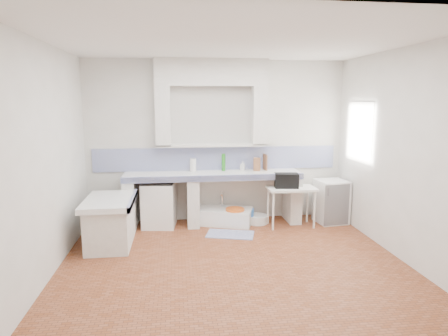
{
  "coord_description": "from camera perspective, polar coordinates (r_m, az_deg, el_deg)",
  "views": [
    {
      "loc": [
        -0.72,
        -4.75,
        2.11
      ],
      "look_at": [
        0.0,
        1.0,
        1.1
      ],
      "focal_mm": 31.1,
      "sensor_mm": 36.0,
      "label": 1
    }
  ],
  "objects": [
    {
      "name": "paper_towel",
      "position": [
        6.69,
        -4.59,
        0.42
      ],
      "size": [
        0.15,
        0.15,
        0.23
      ],
      "primitive_type": "cylinder",
      "rotation": [
        0.0,
        0.0,
        -0.36
      ],
      "color": "white",
      "rests_on": "counter_slab"
    },
    {
      "name": "ceiling",
      "position": [
        4.86,
        1.54,
        18.05
      ],
      "size": [
        4.5,
        4.5,
        0.0
      ],
      "primitive_type": "plane",
      "rotation": [
        3.14,
        0.0,
        0.0
      ],
      "color": "silver",
      "rests_on": "ground"
    },
    {
      "name": "water_bottle_b",
      "position": [
        6.93,
        0.04,
        -6.67
      ],
      "size": [
        0.09,
        0.09,
        0.27
      ],
      "primitive_type": "cylinder",
      "rotation": [
        0.0,
        0.0,
        -0.38
      ],
      "color": "silver",
      "rests_on": "ground"
    },
    {
      "name": "bucket_orange",
      "position": [
        6.67,
        1.62,
        -7.21
      ],
      "size": [
        0.34,
        0.34,
        0.3
      ],
      "primitive_type": "cylinder",
      "rotation": [
        0.0,
        0.0,
        0.07
      ],
      "color": "orange",
      "rests_on": "ground"
    },
    {
      "name": "counter_pier_right",
      "position": [
        6.97,
        9.96,
        -4.38
      ],
      "size": [
        0.2,
        0.55,
        0.82
      ],
      "primitive_type": "cube",
      "color": "silver",
      "rests_on": "ground"
    },
    {
      "name": "peninsula_top",
      "position": [
        5.92,
        -16.5,
        -4.72
      ],
      "size": [
        0.7,
        1.1,
        0.08
      ],
      "primitive_type": "cube",
      "color": "white",
      "rests_on": "ground"
    },
    {
      "name": "basin_white",
      "position": [
        6.84,
        4.92,
        -7.5
      ],
      "size": [
        0.37,
        0.37,
        0.14
      ],
      "primitive_type": "cylinder",
      "rotation": [
        0.0,
        0.0,
        -0.01
      ],
      "color": "white",
      "rests_on": "ground"
    },
    {
      "name": "counter_slab",
      "position": [
        6.6,
        -1.62,
        -1.04
      ],
      "size": [
        3.0,
        0.6,
        0.08
      ],
      "primitive_type": "cube",
      "color": "white",
      "rests_on": "ground"
    },
    {
      "name": "water_bottle_a",
      "position": [
        6.94,
        -0.17,
        -6.67
      ],
      "size": [
        0.08,
        0.08,
        0.27
      ],
      "primitive_type": "cylinder",
      "rotation": [
        0.0,
        0.0,
        0.06
      ],
      "color": "silver",
      "rests_on": "ground"
    },
    {
      "name": "floor",
      "position": [
        5.25,
        1.4,
        -13.82
      ],
      "size": [
        4.5,
        4.5,
        0.0
      ],
      "primitive_type": "plane",
      "color": "brown",
      "rests_on": "ground"
    },
    {
      "name": "black_bag",
      "position": [
        6.56,
        9.16,
        -1.84
      ],
      "size": [
        0.41,
        0.27,
        0.24
      ],
      "primitive_type": "cube",
      "rotation": [
        0.0,
        0.0,
        -0.13
      ],
      "color": "black",
      "rests_on": "side_table"
    },
    {
      "name": "counter_lip",
      "position": [
        6.33,
        -1.37,
        -1.51
      ],
      "size": [
        3.0,
        0.04,
        0.1
      ],
      "primitive_type": "cube",
      "color": "navy",
      "rests_on": "ground"
    },
    {
      "name": "green_bottle_b",
      "position": [
        6.74,
        -0.1,
        0.76
      ],
      "size": [
        0.07,
        0.07,
        0.28
      ],
      "primitive_type": "cylinder",
      "rotation": [
        0.0,
        0.0,
        -0.15
      ],
      "color": "#20731C",
      "rests_on": "counter_slab"
    },
    {
      "name": "knife_block",
      "position": [
        6.78,
        4.86,
        0.54
      ],
      "size": [
        0.14,
        0.12,
        0.23
      ],
      "primitive_type": "cube",
      "rotation": [
        0.0,
        0.0,
        -0.31
      ],
      "color": "#99643D",
      "rests_on": "counter_slab"
    },
    {
      "name": "backsplash",
      "position": [
        6.85,
        -1.02,
        1.4
      ],
      "size": [
        4.27,
        0.03,
        0.4
      ],
      "primitive_type": "cube",
      "color": "navy",
      "rests_on": "ground"
    },
    {
      "name": "peninsula_lip",
      "position": [
        5.87,
        -13.31,
        -4.69
      ],
      "size": [
        0.04,
        1.1,
        0.1
      ],
      "primitive_type": "cube",
      "color": "navy",
      "rests_on": "ground"
    },
    {
      "name": "stove",
      "position": [
        6.67,
        -9.51,
        -5.33
      ],
      "size": [
        0.59,
        0.57,
        0.75
      ],
      "primitive_type": "cube",
      "rotation": [
        0.0,
        0.0,
        -0.12
      ],
      "color": "white",
      "rests_on": "ground"
    },
    {
      "name": "wall_left",
      "position": [
        5.04,
        -24.72,
        0.88
      ],
      "size": [
        0.0,
        4.5,
        4.5
      ],
      "primitive_type": "plane",
      "rotation": [
        1.57,
        0.0,
        1.57
      ],
      "color": "silver",
      "rests_on": "ground"
    },
    {
      "name": "window_frame",
      "position": [
        6.75,
        20.73,
        4.91
      ],
      "size": [
        0.35,
        0.86,
        1.06
      ],
      "primitive_type": "cube",
      "color": "#331C10",
      "rests_on": "ground"
    },
    {
      "name": "soap_bottle",
      "position": [
        6.8,
        2.73,
        0.34
      ],
      "size": [
        0.1,
        0.1,
        0.17
      ],
      "primitive_type": "imported",
      "rotation": [
        0.0,
        0.0,
        -0.35
      ],
      "color": "white",
      "rests_on": "counter_slab"
    },
    {
      "name": "wall_front",
      "position": [
        2.93,
        7.33,
        -4.22
      ],
      "size": [
        4.5,
        0.0,
        4.5
      ],
      "primitive_type": "plane",
      "rotation": [
        -1.57,
        0.0,
        0.0
      ],
      "color": "silver",
      "rests_on": "ground"
    },
    {
      "name": "rug",
      "position": [
        6.27,
        0.92,
        -9.71
      ],
      "size": [
        0.83,
        0.61,
        0.01
      ],
      "primitive_type": "cube",
      "rotation": [
        0.0,
        0.0,
        -0.27
      ],
      "color": "#374085",
      "rests_on": "ground"
    },
    {
      "name": "sink",
      "position": [
        6.79,
        -0.09,
        -7.17
      ],
      "size": [
        1.1,
        0.82,
        0.24
      ],
      "primitive_type": "cube",
      "rotation": [
        0.0,
        0.0,
        -0.33
      ],
      "color": "white",
      "rests_on": "ground"
    },
    {
      "name": "wall_back",
      "position": [
        6.83,
        -1.05,
        3.91
      ],
      "size": [
        4.5,
        0.0,
        4.5
      ],
      "primitive_type": "plane",
      "rotation": [
        1.57,
        0.0,
        0.0
      ],
      "color": "silver",
      "rests_on": "ground"
    },
    {
      "name": "bucket_blue",
      "position": [
        6.78,
        3.21,
        -7.08
      ],
      "size": [
        0.34,
        0.34,
        0.26
      ],
      "primitive_type": "cylinder",
      "rotation": [
        0.0,
        0.0,
        -0.25
      ],
      "color": "blue",
      "rests_on": "ground"
    },
    {
      "name": "counter_pier_left",
      "position": [
        6.72,
        -13.62,
        -5.06
      ],
      "size": [
        0.2,
        0.55,
        0.82
      ],
      "primitive_type": "cube",
      "color": "silver",
      "rests_on": "ground"
    },
    {
      "name": "wall_right",
      "position": [
        5.65,
        24.67,
        1.76
      ],
      "size": [
        0.0,
        4.5,
        4.5
      ],
      "primitive_type": "plane",
      "rotation": [
        1.57,
        0.0,
        -1.57
      ],
      "color": "silver",
      "rests_on": "ground"
    },
    {
      "name": "alcove_mass",
      "position": [
        6.67,
        -1.84,
        13.88
      ],
      "size": [
        1.9,
        0.25,
        0.45
      ],
      "primitive_type": "cube",
      "color": "silver",
      "rests_on": "ground"
    },
    {
      "name": "lace_valance",
      "position": [
        6.67,
        19.82,
        8.19
      ],
      "size": [
        0.01,
        0.84,
        0.24
      ],
      "primitive_type": "cube",
      "color": "white",
      "rests_on": "ground"
    },
    {
      "name": "side_table",
      "position": [
        6.69,
        9.81,
        -5.64
      ],
      "size": [
        0.81,
        0.45,
        0.04
      ],
      "primitive_type": "cube",
      "rotation": [
        0.0,
        0.0,
        0.01
      ],
      "color": "white",
      "rests_on": "ground"
    },
    {
      "name": "green_bottle_a",
      "position": [
        6.74,
        -0.07,
        0.84
      ],
      "size": [
        0.08,
        0.08,
        0.3
      ],
      "primitive_type": "cylinder",
      "rotation": [
        0.0,
        0.0,
        0.32
      ],
      "color": "#20731C",
      "rests_on": "counter_slab"
    },
    {
      "name": "bucket_red",
      "position": [
        6.73,
        -2.48,
        -7.29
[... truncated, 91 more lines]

